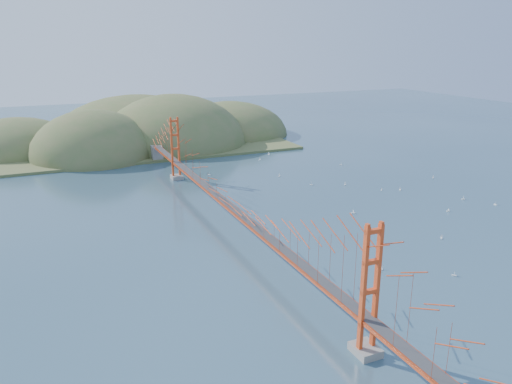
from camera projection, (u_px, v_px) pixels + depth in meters
name	position (u px, v px, depth m)	size (l,w,h in m)	color
ground	(235.00, 232.00, 68.05)	(320.00, 320.00, 0.00)	#2F4B5E
bridge	(233.00, 183.00, 66.16)	(2.20, 94.40, 12.00)	gray
far_headlands	(146.00, 142.00, 128.88)	(84.00, 58.00, 25.00)	brown
sailboat_11	(463.00, 199.00, 82.04)	(0.66, 0.66, 0.69)	white
sailboat_2	(448.00, 211.00, 76.31)	(0.54, 0.49, 0.61)	white
sailboat_0	(381.00, 268.00, 57.06)	(0.62, 0.63, 0.71)	white
sailboat_15	(269.00, 154.00, 114.35)	(0.47, 0.57, 0.66)	white
sailboat_12	(209.00, 174.00, 96.95)	(0.58, 0.55, 0.65)	white
sailboat_3	(279.00, 176.00, 95.72)	(0.67, 0.67, 0.71)	white
sailboat_14	(441.00, 238.00, 65.88)	(0.67, 0.67, 0.70)	white
sailboat_9	(433.00, 177.00, 94.83)	(0.60, 0.60, 0.63)	white
sailboat_5	(495.00, 204.00, 79.36)	(0.45, 0.55, 0.64)	white
sailboat_1	(311.00, 184.00, 90.29)	(0.65, 0.65, 0.69)	white
sailboat_6	(454.00, 275.00, 55.49)	(0.59, 0.59, 0.62)	white
sailboat_7	(260.00, 159.00, 109.02)	(0.56, 0.48, 0.64)	white
sailboat_4	(382.00, 190.00, 87.01)	(0.54, 0.54, 0.58)	white
sailboat_16	(353.00, 213.00, 75.43)	(0.66, 0.64, 0.75)	white
sailboat_17	(341.00, 164.00, 104.65)	(0.56, 0.56, 0.63)	white
sailboat_8	(345.00, 184.00, 90.29)	(0.62, 0.62, 0.66)	white
sailboat_extra_1	(400.00, 189.00, 87.16)	(0.59, 0.59, 0.64)	white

